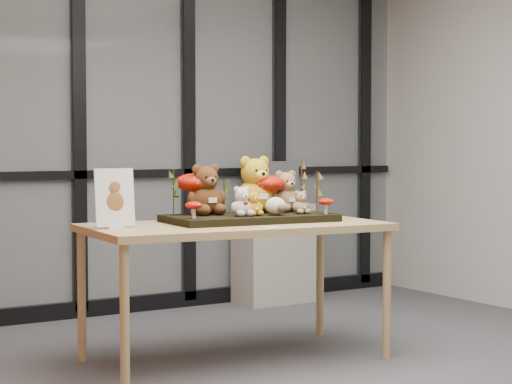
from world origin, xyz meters
TOP-DOWN VIEW (x-y plane):
  - floor at (0.00, 0.00)m, footprint 5.00×5.00m
  - room_shell at (0.00, 0.00)m, footprint 5.00×5.00m
  - glass_partition at (-0.00, 2.47)m, footprint 4.90×0.06m
  - display_table at (-0.17, 0.71)m, footprint 1.79×1.01m
  - diorama_tray at (-0.04, 0.77)m, footprint 1.03×0.58m
  - bear_pooh_yellow at (0.07, 0.89)m, footprint 0.31×0.29m
  - bear_brown_medium at (-0.27, 0.89)m, footprint 0.27×0.25m
  - bear_tan_back at (0.27, 0.85)m, footprint 0.23×0.21m
  - bear_small_yellow at (-0.07, 0.68)m, footprint 0.13×0.12m
  - bear_white_bow at (-0.15, 0.68)m, footprint 0.16×0.15m
  - bear_beige_small at (0.25, 0.65)m, footprint 0.13×0.12m
  - plush_cream_hedgehog at (0.06, 0.64)m, footprint 0.10×0.09m
  - mushroom_back_left at (-0.30, 0.96)m, footprint 0.25×0.25m
  - mushroom_back_right at (0.15, 0.87)m, footprint 0.23×0.23m
  - mushroom_front_left at (-0.47, 0.68)m, footprint 0.10×0.10m
  - mushroom_front_right at (0.38, 0.57)m, footprint 0.10×0.10m
  - sprig_green_far_left at (-0.46, 0.93)m, footprint 0.05×0.05m
  - sprig_green_mid_left at (-0.31, 0.97)m, footprint 0.05×0.05m
  - sprig_dry_far_right at (0.39, 0.84)m, footprint 0.05×0.05m
  - sprig_dry_mid_right at (0.41, 0.71)m, footprint 0.05×0.05m
  - sprig_green_centre at (-0.10, 0.97)m, footprint 0.05×0.05m
  - sign_holder at (-0.90, 0.80)m, footprint 0.23×0.06m
  - label_card at (-0.15, 0.36)m, footprint 0.10×0.03m
  - cabinet at (1.11, 2.26)m, footprint 0.59×0.35m
  - monitor at (1.11, 2.28)m, footprint 0.48×0.05m

SIDE VIEW (x-z plane):
  - floor at x=0.00m, z-range 0.00..0.00m
  - cabinet at x=1.11m, z-range 0.00..0.79m
  - display_table at x=-0.17m, z-range 0.34..1.15m
  - label_card at x=-0.15m, z-range 0.81..0.81m
  - diorama_tray at x=-0.04m, z-range 0.81..0.85m
  - mushroom_front_right at x=0.38m, z-range 0.85..0.96m
  - mushroom_front_left at x=-0.47m, z-range 0.85..0.96m
  - plush_cream_hedgehog at x=0.06m, z-range 0.85..0.97m
  - bear_beige_small at x=0.25m, z-range 0.85..1.01m
  - bear_small_yellow at x=-0.07m, z-range 0.85..1.02m
  - bear_white_bow at x=-0.15m, z-range 0.85..1.05m
  - sprig_green_centre at x=-0.10m, z-range 0.85..1.06m
  - monitor at x=1.11m, z-range 0.79..1.13m
  - sign_holder at x=-0.90m, z-range 0.80..1.13m
  - sprig_green_mid_left at x=-0.31m, z-range 0.85..1.09m
  - sprig_dry_mid_right at x=0.41m, z-range 0.85..1.10m
  - mushroom_back_right at x=0.15m, z-range 0.85..1.11m
  - sprig_green_far_left at x=-0.46m, z-range 0.85..1.12m
  - mushroom_back_left at x=-0.30m, z-range 0.85..1.12m
  - bear_tan_back at x=0.27m, z-range 0.85..1.13m
  - sprig_dry_far_right at x=0.39m, z-range 0.85..1.18m
  - bear_brown_medium at x=-0.27m, z-range 0.85..1.18m
  - bear_pooh_yellow at x=0.07m, z-range 0.85..1.23m
  - glass_partition at x=0.00m, z-range 0.03..2.81m
  - room_shell at x=0.00m, z-range -0.82..4.18m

